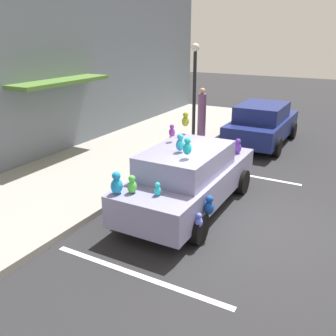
% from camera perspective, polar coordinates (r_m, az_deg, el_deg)
% --- Properties ---
extents(ground_plane, '(60.00, 60.00, 0.00)m').
position_cam_1_polar(ground_plane, '(8.41, 11.04, -8.57)').
color(ground_plane, '#262628').
extents(sidewalk, '(24.00, 4.00, 0.15)m').
position_cam_1_polar(sidewalk, '(10.77, -15.03, -1.88)').
color(sidewalk, gray).
rests_on(sidewalk, ground).
extents(storefront_building, '(24.00, 1.25, 6.40)m').
position_cam_1_polar(storefront_building, '(11.68, -24.36, 14.55)').
color(storefront_building, slate).
rests_on(storefront_building, ground).
extents(parking_stripe_front, '(0.12, 3.60, 0.01)m').
position_cam_1_polar(parking_stripe_front, '(11.29, 11.02, -0.90)').
color(parking_stripe_front, silver).
rests_on(parking_stripe_front, ground).
extents(parking_stripe_rear, '(0.12, 3.60, 0.01)m').
position_cam_1_polar(parking_stripe_rear, '(6.75, -4.78, -16.14)').
color(parking_stripe_rear, silver).
rests_on(parking_stripe_rear, ground).
extents(plush_covered_car, '(4.50, 2.02, 2.10)m').
position_cam_1_polar(plush_covered_car, '(8.69, 3.26, -1.41)').
color(plush_covered_car, '#8280AB').
rests_on(plush_covered_car, ground).
extents(parked_sedan_behind, '(4.23, 2.00, 1.54)m').
position_cam_1_polar(parked_sedan_behind, '(14.35, 14.37, 6.67)').
color(parked_sedan_behind, navy).
rests_on(parked_sedan_behind, ground).
extents(teddy_bear_on_sidewalk, '(0.30, 0.25, 0.58)m').
position_cam_1_polar(teddy_bear_on_sidewalk, '(12.75, 0.67, 3.91)').
color(teddy_bear_on_sidewalk, pink).
rests_on(teddy_bear_on_sidewalk, sidewalk).
extents(street_lamp_post, '(0.28, 0.28, 3.51)m').
position_cam_1_polar(street_lamp_post, '(13.46, 4.13, 13.04)').
color(street_lamp_post, black).
rests_on(street_lamp_post, sidewalk).
extents(pedestrian_near_shopfront, '(0.32, 0.32, 1.88)m').
position_cam_1_polar(pedestrian_near_shopfront, '(14.49, 5.25, 8.34)').
color(pedestrian_near_shopfront, '#784E7C').
rests_on(pedestrian_near_shopfront, sidewalk).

